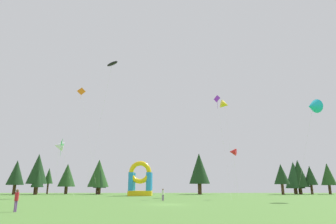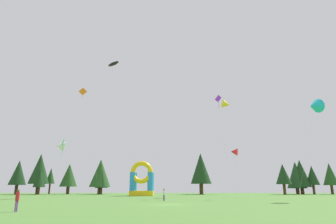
{
  "view_description": "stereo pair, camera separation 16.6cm",
  "coord_description": "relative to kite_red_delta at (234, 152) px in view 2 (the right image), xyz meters",
  "views": [
    {
      "loc": [
        0.16,
        -34.43,
        2.03
      ],
      "look_at": [
        0.0,
        10.31,
        13.53
      ],
      "focal_mm": 30.94,
      "sensor_mm": 36.0,
      "label": 1
    },
    {
      "loc": [
        0.33,
        -34.43,
        2.03
      ],
      "look_at": [
        0.0,
        10.31,
        13.53
      ],
      "focal_mm": 30.94,
      "sensor_mm": 36.0,
      "label": 2
    }
  ],
  "objects": [
    {
      "name": "kite_red_delta",
      "position": [
        0.0,
        0.0,
        0.0
      ],
      "size": [
        2.16,
        3.91,
        8.35
      ],
      "color": "red",
      "rests_on": "ground_plane"
    },
    {
      "name": "tree_row_12",
      "position": [
        31.63,
        29.58,
        -2.54
      ],
      "size": [
        3.8,
        3.8,
        8.07
      ],
      "color": "#4C331E",
      "rests_on": "ground_plane"
    },
    {
      "name": "kite_purple_diamond",
      "position": [
        -1.14,
        5.94,
        11.01
      ],
      "size": [
        1.08,
        8.39,
        19.38
      ],
      "color": "purple",
      "rests_on": "ground_plane"
    },
    {
      "name": "tree_row_1",
      "position": [
        -44.54,
        26.56,
        -1.31
      ],
      "size": [
        5.12,
        5.12,
        10.22
      ],
      "color": "#4C331E",
      "rests_on": "ground_plane"
    },
    {
      "name": "person_midfield",
      "position": [
        -23.45,
        -24.43,
        -6.6
      ],
      "size": [
        0.36,
        0.36,
        1.79
      ],
      "rotation": [
        0.0,
        0.0,
        1.39
      ],
      "color": "#724C8C",
      "rests_on": "ground_plane"
    },
    {
      "name": "kite_orange_diamond",
      "position": [
        -30.98,
        14.31,
        15.32
      ],
      "size": [
        6.87,
        4.3,
        23.8
      ],
      "color": "orange",
      "rests_on": "ground_plane"
    },
    {
      "name": "tree_row_0",
      "position": [
        -50.44,
        27.44,
        -2.22
      ],
      "size": [
        4.29,
        4.29,
        8.65
      ],
      "color": "#4C331E",
      "rests_on": "ground_plane"
    },
    {
      "name": "ground_plane",
      "position": [
        -11.16,
        -14.76,
        -7.67
      ],
      "size": [
        120.0,
        120.0,
        0.0
      ],
      "primitive_type": "plane",
      "color": "#548438"
    },
    {
      "name": "person_far_side",
      "position": [
        -11.74,
        -5.35,
        -6.67
      ],
      "size": [
        0.35,
        0.35,
        1.68
      ],
      "rotation": [
        0.0,
        0.0,
        2.88
      ],
      "color": "#724C8C",
      "rests_on": "ground_plane"
    },
    {
      "name": "kite_green_diamond",
      "position": [
        -30.32,
        2.69,
        1.84
      ],
      "size": [
        2.35,
        4.5,
        10.17
      ],
      "color": "green",
      "rests_on": "ground_plane"
    },
    {
      "name": "kite_white_delta",
      "position": [
        -31.1,
        3.9,
        1.55
      ],
      "size": [
        2.53,
        4.87,
        10.22
      ],
      "color": "white",
      "rests_on": "ground_plane"
    },
    {
      "name": "tree_row_7",
      "position": [
        -2.75,
        28.51,
        -1.1
      ],
      "size": [
        5.41,
        5.41,
        10.59
      ],
      "color": "#4C331E",
      "rests_on": "ground_plane"
    },
    {
      "name": "tree_row_11",
      "position": [
        26.45,
        28.67,
        -2.89
      ],
      "size": [
        3.37,
        3.37,
        7.32
      ],
      "color": "#4C331E",
      "rests_on": "ground_plane"
    },
    {
      "name": "kite_black_parafoil",
      "position": [
        -20.41,
        -3.97,
        14.37
      ],
      "size": [
        5.54,
        4.98,
        22.48
      ],
      "color": "black",
      "rests_on": "ground_plane"
    },
    {
      "name": "tree_row_3",
      "position": [
        -43.18,
        30.62,
        -2.99
      ],
      "size": [
        2.4,
        2.4,
        6.81
      ],
      "color": "#4C331E",
      "rests_on": "ground_plane"
    },
    {
      "name": "kite_cyan_delta",
      "position": [
        12.11,
        -4.77,
        6.72
      ],
      "size": [
        3.73,
        6.01,
        15.62
      ],
      "color": "#19B7CC",
      "rests_on": "ground_plane"
    },
    {
      "name": "tree_row_9",
      "position": [
        22.66,
        29.72,
        -2.74
      ],
      "size": [
        4.89,
        4.89,
        8.42
      ],
      "color": "#4C331E",
      "rests_on": "ground_plane"
    },
    {
      "name": "tree_row_4",
      "position": [
        -38.3,
        30.85,
        -2.74
      ],
      "size": [
        4.62,
        4.62,
        8.0
      ],
      "color": "#4C331E",
      "rests_on": "ground_plane"
    },
    {
      "name": "tree_row_8",
      "position": [
        17.97,
        26.36,
        -2.66
      ],
      "size": [
        3.84,
        3.84,
        7.61
      ],
      "color": "#4C331E",
      "rests_on": "ground_plane"
    },
    {
      "name": "tree_row_6",
      "position": [
        -28.69,
        28.03,
        -3.86
      ],
      "size": [
        3.35,
        3.35,
        6.06
      ],
      "color": "#4C331E",
      "rests_on": "ground_plane"
    },
    {
      "name": "tree_row_10",
      "position": [
        23.8,
        29.47,
        -2.33
      ],
      "size": [
        4.94,
        4.94,
        8.93
      ],
      "color": "#4C331E",
      "rests_on": "ground_plane"
    },
    {
      "name": "tree_row_2",
      "position": [
        -43.7,
        25.29,
        -3.7
      ],
      "size": [
        3.03,
        3.03,
        6.24
      ],
      "color": "#4C331E",
      "rests_on": "ground_plane"
    },
    {
      "name": "inflatable_blue_arch",
      "position": [
        -17.14,
        16.92,
        -4.82
      ],
      "size": [
        5.14,
        4.44,
        7.45
      ],
      "color": "yellow",
      "rests_on": "ground_plane"
    },
    {
      "name": "tree_row_5",
      "position": [
        -29.36,
        29.01,
        -2.29
      ],
      "size": [
        5.53,
        5.53,
        8.99
      ],
      "color": "#4C331E",
      "rests_on": "ground_plane"
    },
    {
      "name": "kite_yellow_delta",
      "position": [
        1.64,
        12.68,
        11.98
      ],
      "size": [
        2.16,
        5.28,
        20.72
      ],
      "color": "yellow",
      "rests_on": "ground_plane"
    }
  ]
}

